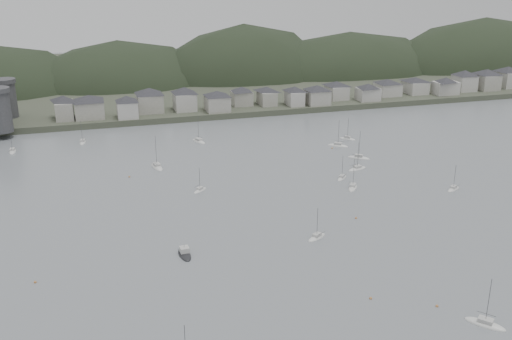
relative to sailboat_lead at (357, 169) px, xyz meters
name	(u,v)px	position (x,y,z in m)	size (l,w,h in m)	color
ground	(347,294)	(-42.22, -81.06, -0.17)	(900.00, 900.00, 0.00)	slate
far_shore_land	(165,76)	(-42.22, 213.94, 1.33)	(900.00, 250.00, 3.00)	#383D2D
forested_ridge	(179,101)	(-37.39, 188.34, -11.46)	(851.55, 103.94, 102.57)	black
waterfront_town	(288,93)	(8.36, 102.28, 8.49)	(451.48, 28.46, 12.92)	gray
sailboat_lead	(357,169)	(0.00, 0.00, 0.00)	(8.96, 5.12, 11.67)	silver
moored_fleet	(200,203)	(-64.35, -15.87, 0.00)	(247.02, 176.51, 13.61)	silver
motor_launch_far	(185,254)	(-75.52, -50.41, 0.11)	(3.53, 8.60, 4.01)	black
mooring_buoys	(319,216)	(-30.98, -37.17, -0.02)	(176.02, 120.28, 0.70)	#B4733C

